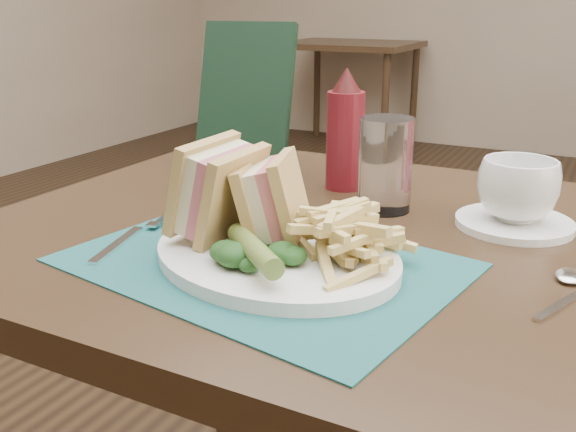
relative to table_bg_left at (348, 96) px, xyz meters
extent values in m
plane|color=gray|center=(1.43, 0.45, -0.38)|extent=(6.00, 0.00, 6.00)
cube|color=#184F4E|center=(1.41, -3.70, 0.38)|extent=(0.46, 0.36, 0.00)
cylinder|color=#536B28|center=(1.44, -3.75, 0.41)|extent=(0.11, 0.10, 0.03)
cylinder|color=white|center=(1.64, -3.44, 0.38)|extent=(0.18, 0.18, 0.01)
imported|color=white|center=(1.64, -3.44, 0.43)|extent=(0.14, 0.14, 0.08)
cylinder|color=white|center=(1.47, -3.45, 0.44)|extent=(0.08, 0.08, 0.13)
cube|color=black|center=(1.20, -3.37, 0.50)|extent=(0.17, 0.12, 0.25)
camera|label=1|loc=(1.75, -4.27, 0.66)|focal=40.00mm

